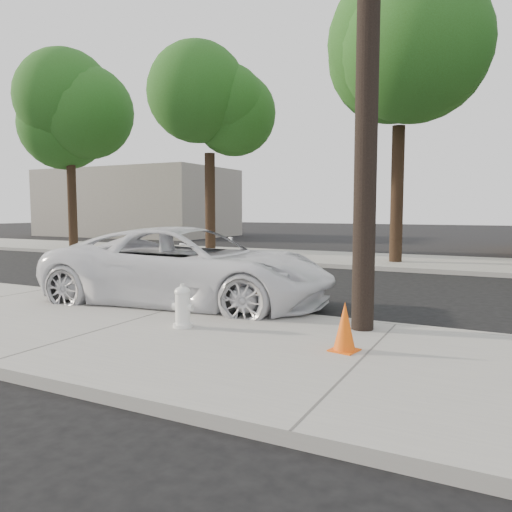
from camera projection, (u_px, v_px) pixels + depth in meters
name	position (u px, v px, depth m)	size (l,w,h in m)	color
ground	(241.00, 294.00, 11.75)	(120.00, 120.00, 0.00)	black
near_sidewalk	(112.00, 331.00, 7.92)	(90.00, 4.40, 0.15)	gray
far_sidewalk	(346.00, 259.00, 19.29)	(90.00, 5.00, 0.15)	gray
curb_near	(191.00, 307.00, 9.88)	(90.00, 0.12, 0.16)	#9E9B93
building_far	(137.00, 203.00, 38.29)	(14.00, 8.00, 5.00)	gray
utility_pole	(368.00, 24.00, 7.29)	(1.40, 0.34, 9.00)	black
tree_a	(70.00, 116.00, 24.33)	(4.65, 4.50, 9.00)	black
tree_b	(211.00, 110.00, 20.95)	(4.34, 4.20, 8.45)	black
tree_c	(406.00, 64.00, 16.89)	(4.96, 4.80, 9.55)	black
police_cruiser	(190.00, 267.00, 10.18)	(2.73, 5.91, 1.64)	white
fire_hydrant	(183.00, 308.00, 7.82)	(0.34, 0.31, 0.65)	white
traffic_cone	(345.00, 327.00, 6.50)	(0.39, 0.39, 0.65)	#FF5C0D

